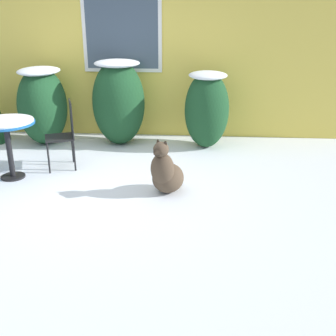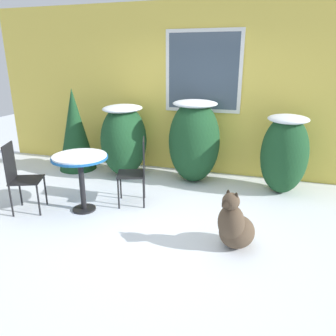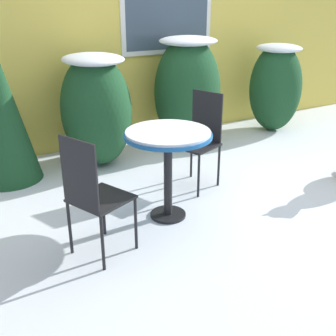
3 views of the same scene
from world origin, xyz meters
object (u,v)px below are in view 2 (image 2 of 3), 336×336
patio_chair_near_table (137,169)px  patio_chair_far_side (20,175)px  patio_table (80,164)px  dog (235,227)px

patio_chair_near_table → patio_chair_far_side: 1.57m
patio_chair_far_side → patio_table: bearing=-93.6°
patio_table → dog: (2.11, -0.34, -0.41)m
patio_chair_near_table → patio_chair_far_side: size_ratio=1.00×
patio_table → dog: size_ratio=1.12×
patio_table → patio_chair_far_side: 0.83m
patio_table → patio_chair_far_side: patio_chair_far_side is taller
patio_chair_near_table → patio_chair_far_side: same height
patio_chair_near_table → patio_chair_far_side: bearing=-83.7°
patio_chair_near_table → patio_table: bearing=-75.3°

